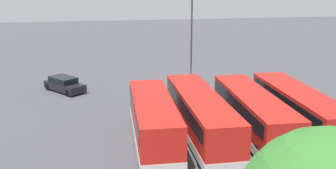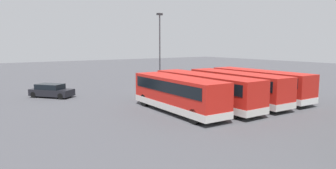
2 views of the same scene
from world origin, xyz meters
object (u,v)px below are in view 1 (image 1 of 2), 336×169
(bus_single_deck_second, at_px, (253,112))
(bus_single_deck_third, at_px, (200,114))
(bus_single_deck_fourth, at_px, (153,119))
(lamp_post_tall, at_px, (191,38))
(bus_single_deck_near_end, at_px, (298,109))
(car_hatchback_silver, at_px, (64,84))
(waste_bin_yellow, at_px, (260,83))

(bus_single_deck_second, distance_m, bus_single_deck_third, 3.69)
(bus_single_deck_fourth, bearing_deg, bus_single_deck_third, -173.74)
(lamp_post_tall, bearing_deg, bus_single_deck_second, 99.85)
(bus_single_deck_near_end, relative_size, car_hatchback_silver, 2.43)
(waste_bin_yellow, bearing_deg, bus_single_deck_fourth, 42.14)
(bus_single_deck_second, xyz_separation_m, bus_single_deck_fourth, (6.99, -0.05, -0.00))
(bus_single_deck_second, bearing_deg, car_hatchback_silver, -44.25)
(lamp_post_tall, height_order, waste_bin_yellow, lamp_post_tall)
(bus_single_deck_third, bearing_deg, bus_single_deck_second, 173.54)
(bus_single_deck_fourth, bearing_deg, waste_bin_yellow, -137.86)
(bus_single_deck_second, relative_size, bus_single_deck_fourth, 1.09)
(bus_single_deck_near_end, height_order, bus_single_deck_fourth, same)
(bus_single_deck_second, xyz_separation_m, car_hatchback_silver, (13.82, -13.46, -0.92))
(bus_single_deck_near_end, bearing_deg, bus_single_deck_third, -2.02)
(bus_single_deck_second, relative_size, bus_single_deck_third, 0.94)
(bus_single_deck_near_end, distance_m, lamp_post_tall, 12.32)
(bus_single_deck_second, height_order, waste_bin_yellow, bus_single_deck_second)
(bus_single_deck_near_end, relative_size, bus_single_deck_fourth, 1.09)
(bus_single_deck_second, distance_m, bus_single_deck_fourth, 6.99)
(bus_single_deck_third, distance_m, car_hatchback_silver, 16.55)
(bus_single_deck_fourth, xyz_separation_m, waste_bin_yellow, (-12.58, -11.38, -1.14))
(bus_single_deck_near_end, height_order, waste_bin_yellow, bus_single_deck_near_end)
(bus_single_deck_second, relative_size, waste_bin_yellow, 11.89)
(lamp_post_tall, bearing_deg, bus_single_deck_third, 79.86)
(bus_single_deck_third, bearing_deg, lamp_post_tall, -100.14)
(bus_single_deck_third, bearing_deg, bus_single_deck_near_end, 177.98)
(bus_single_deck_third, bearing_deg, waste_bin_yellow, -130.03)
(bus_single_deck_near_end, height_order, car_hatchback_silver, bus_single_deck_near_end)
(bus_single_deck_near_end, bearing_deg, lamp_post_tall, -62.79)
(bus_single_deck_fourth, bearing_deg, bus_single_deck_near_end, -179.39)
(bus_single_deck_third, height_order, lamp_post_tall, lamp_post_tall)
(bus_single_deck_second, bearing_deg, lamp_post_tall, -80.15)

